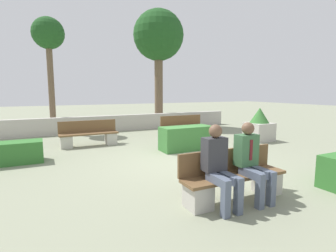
{
  "coord_description": "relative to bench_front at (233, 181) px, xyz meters",
  "views": [
    {
      "loc": [
        -3.18,
        -5.85,
        1.85
      ],
      "look_at": [
        -0.09,
        0.5,
        0.9
      ],
      "focal_mm": 28.0,
      "sensor_mm": 36.0,
      "label": 1
    }
  ],
  "objects": [
    {
      "name": "person_seated_woman",
      "position": [
        -0.42,
        -0.14,
        0.4
      ],
      "size": [
        0.38,
        0.63,
        1.33
      ],
      "color": "#515B70",
      "rests_on": "ground_plane"
    },
    {
      "name": "hedge_block_near_left",
      "position": [
        1.17,
        3.67,
        0.04
      ],
      "size": [
        1.64,
        0.67,
        0.74
      ],
      "color": "#3D7A38",
      "rests_on": "ground_plane"
    },
    {
      "name": "bench_right_side",
      "position": [
        -1.48,
        5.64,
        -0.0
      ],
      "size": [
        1.92,
        0.49,
        0.84
      ],
      "rotation": [
        0.0,
        0.0,
        -0.18
      ],
      "color": "brown",
      "rests_on": "ground_plane"
    },
    {
      "name": "person_seated_man",
      "position": [
        0.25,
        -0.14,
        0.4
      ],
      "size": [
        0.38,
        0.63,
        1.33
      ],
      "color": "#515B70",
      "rests_on": "ground_plane"
    },
    {
      "name": "planter_corner_left",
      "position": [
        4.38,
        3.8,
        0.23
      ],
      "size": [
        0.85,
        0.85,
        1.23
      ],
      "color": "#B7B2A8",
      "rests_on": "ground_plane"
    },
    {
      "name": "bench_left_side",
      "position": [
        2.29,
        5.84,
        -0.0
      ],
      "size": [
        1.86,
        0.49,
        0.84
      ],
      "rotation": [
        0.0,
        0.0,
        -0.18
      ],
      "color": "brown",
      "rests_on": "ground_plane"
    },
    {
      "name": "tree_center_left",
      "position": [
        2.65,
        9.1,
        4.19
      ],
      "size": [
        2.53,
        2.53,
        5.89
      ],
      "color": "brown",
      "rests_on": "ground_plane"
    },
    {
      "name": "ground_plane",
      "position": [
        0.28,
        2.46,
        -0.33
      ],
      "size": [
        60.0,
        60.0,
        0.0
      ],
      "primitive_type": "plane",
      "color": "gray"
    },
    {
      "name": "hedge_block_mid_left",
      "position": [
        -3.78,
        4.22,
        -0.05
      ],
      "size": [
        1.76,
        0.64,
        0.56
      ],
      "color": "#33702D",
      "rests_on": "ground_plane"
    },
    {
      "name": "tree_leftmost",
      "position": [
        -2.43,
        9.03,
        3.7
      ],
      "size": [
        1.32,
        1.32,
        4.91
      ],
      "color": "brown",
      "rests_on": "ground_plane"
    },
    {
      "name": "perimeter_wall",
      "position": [
        0.28,
        8.47,
        0.04
      ],
      "size": [
        11.63,
        0.3,
        0.73
      ],
      "color": "#B7B2A8",
      "rests_on": "ground_plane"
    },
    {
      "name": "bench_front",
      "position": [
        0.0,
        0.0,
        0.0
      ],
      "size": [
        1.94,
        0.49,
        0.84
      ],
      "color": "brown",
      "rests_on": "ground_plane"
    }
  ]
}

